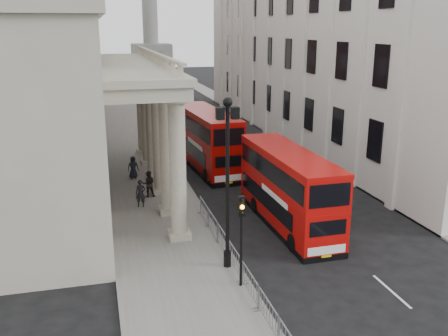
# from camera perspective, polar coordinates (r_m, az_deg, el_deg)

# --- Properties ---
(ground) EXTENTS (260.00, 260.00, 0.00)m
(ground) POSITION_cam_1_polar(r_m,az_deg,el_deg) (21.92, 4.75, -15.80)
(ground) COLOR black
(ground) RESTS_ON ground
(sidewalk_west) EXTENTS (6.00, 140.00, 0.12)m
(sidewalk_west) POSITION_cam_1_polar(r_m,az_deg,el_deg) (49.03, -10.21, 2.12)
(sidewalk_west) COLOR slate
(sidewalk_west) RESTS_ON ground
(sidewalk_east) EXTENTS (3.00, 140.00, 0.12)m
(sidewalk_east) POSITION_cam_1_polar(r_m,az_deg,el_deg) (52.79, 7.94, 3.20)
(sidewalk_east) COLOR slate
(sidewalk_east) RESTS_ON ground
(kerb) EXTENTS (0.20, 140.00, 0.14)m
(kerb) POSITION_cam_1_polar(r_m,az_deg,el_deg) (49.32, -6.80, 2.36)
(kerb) COLOR slate
(kerb) RESTS_ON ground
(portico_building) EXTENTS (9.00, 28.00, 12.00)m
(portico_building) POSITION_cam_1_polar(r_m,az_deg,el_deg) (36.22, -21.05, 6.09)
(portico_building) COLOR gray
(portico_building) RESTS_ON ground
(brick_building) EXTENTS (9.00, 32.00, 22.00)m
(brick_building) POSITION_cam_1_polar(r_m,az_deg,el_deg) (65.69, -18.78, 14.62)
(brick_building) COLOR maroon
(brick_building) RESTS_ON ground
(west_building_far) EXTENTS (9.00, 30.00, 20.00)m
(west_building_far) POSITION_cam_1_polar(r_m,az_deg,el_deg) (97.66, -17.52, 14.28)
(west_building_far) COLOR gray
(west_building_far) RESTS_ON ground
(east_building) EXTENTS (8.00, 55.00, 25.00)m
(east_building) POSITION_cam_1_polar(r_m,az_deg,el_deg) (54.38, 10.17, 16.69)
(east_building) COLOR silver
(east_building) RESTS_ON ground
(monument_column) EXTENTS (8.00, 8.00, 54.20)m
(monument_column) POSITION_cam_1_polar(r_m,az_deg,el_deg) (110.35, -8.52, 18.02)
(monument_column) COLOR #60605E
(monument_column) RESTS_ON ground
(lamp_post_south) EXTENTS (1.05, 0.44, 8.32)m
(lamp_post_south) POSITION_cam_1_polar(r_m,az_deg,el_deg) (23.26, 0.40, -0.56)
(lamp_post_south) COLOR black
(lamp_post_south) RESTS_ON sidewalk_west
(lamp_post_mid) EXTENTS (1.05, 0.44, 8.32)m
(lamp_post_mid) POSITION_cam_1_polar(r_m,az_deg,el_deg) (38.56, -5.77, 5.96)
(lamp_post_mid) COLOR black
(lamp_post_mid) RESTS_ON sidewalk_west
(lamp_post_north) EXTENTS (1.05, 0.44, 8.32)m
(lamp_post_north) POSITION_cam_1_polar(r_m,az_deg,el_deg) (54.27, -8.44, 8.73)
(lamp_post_north) COLOR black
(lamp_post_north) RESTS_ON sidewalk_west
(traffic_light) EXTENTS (0.28, 0.33, 4.30)m
(traffic_light) POSITION_cam_1_polar(r_m,az_deg,el_deg) (22.05, 2.00, -6.49)
(traffic_light) COLOR black
(traffic_light) RESTS_ON sidewalk_west
(crowd_barriers) EXTENTS (0.50, 18.75, 1.10)m
(crowd_barriers) POSITION_cam_1_polar(r_m,az_deg,el_deg) (23.33, 2.13, -11.77)
(crowd_barriers) COLOR gray
(crowd_barriers) RESTS_ON sidewalk_west
(bus_near) EXTENTS (2.72, 10.51, 4.52)m
(bus_near) POSITION_cam_1_polar(r_m,az_deg,el_deg) (29.72, 7.31, -2.16)
(bus_near) COLOR #B80B08
(bus_near) RESTS_ON ground
(bus_far) EXTENTS (3.51, 11.35, 4.83)m
(bus_far) POSITION_cam_1_polar(r_m,az_deg,el_deg) (41.55, -1.97, 3.39)
(bus_far) COLOR #9C0907
(bus_far) RESTS_ON ground
(pedestrian_a) EXTENTS (0.74, 0.57, 1.81)m
(pedestrian_a) POSITION_cam_1_polar(r_m,az_deg,el_deg) (32.94, -9.51, -2.89)
(pedestrian_a) COLOR black
(pedestrian_a) RESTS_ON sidewalk_west
(pedestrian_b) EXTENTS (0.95, 0.76, 1.84)m
(pedestrian_b) POSITION_cam_1_polar(r_m,az_deg,el_deg) (34.79, -8.61, -1.80)
(pedestrian_b) COLOR black
(pedestrian_b) RESTS_ON sidewalk_west
(pedestrian_c) EXTENTS (0.87, 0.59, 1.73)m
(pedestrian_c) POSITION_cam_1_polar(r_m,az_deg,el_deg) (39.27, -10.35, 0.08)
(pedestrian_c) COLOR black
(pedestrian_c) RESTS_ON sidewalk_west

